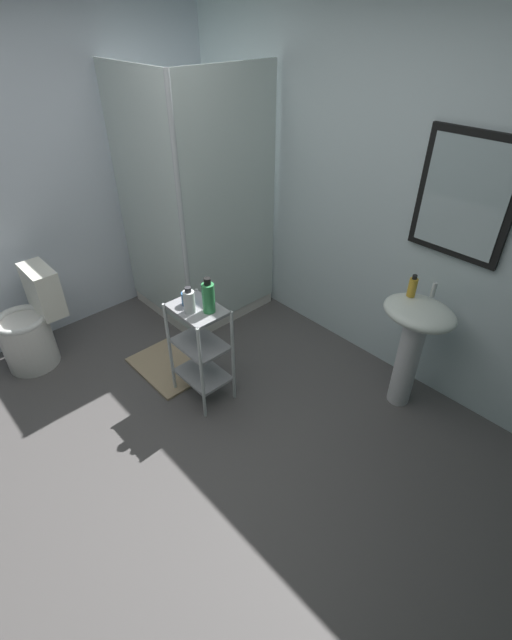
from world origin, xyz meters
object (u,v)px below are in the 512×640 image
object	(u,v)px
toilet	(31,328)
hand_soap_bottle	(412,287)
shower_stall	(198,263)
body_wash_bottle_green	(208,297)
storage_cart	(200,346)
lotion_bottle_white	(189,301)
pedestal_sink	(414,334)
bath_mat	(168,367)
rinse_cup	(187,299)

from	to	relation	value
toilet	hand_soap_bottle	xyz separation A→B (m)	(2.05, 1.72, 0.56)
shower_stall	body_wash_bottle_green	size ratio (longest dim) A/B	8.50
storage_cart	lotion_bottle_white	xyz separation A→B (m)	(0.01, -0.06, 0.38)
toilet	storage_cart	bearing A→B (deg)	31.54
pedestal_sink	storage_cart	world-z (taller)	pedestal_sink
bath_mat	pedestal_sink	bearing A→B (deg)	36.09
hand_soap_bottle	rinse_cup	distance (m)	1.40
lotion_bottle_white	body_wash_bottle_green	xyz separation A→B (m)	(0.07, 0.09, 0.03)
hand_soap_bottle	lotion_bottle_white	xyz separation A→B (m)	(-0.88, -1.06, -0.06)
pedestal_sink	bath_mat	size ratio (longest dim) A/B	1.35
lotion_bottle_white	bath_mat	distance (m)	0.91
body_wash_bottle_green	rinse_cup	distance (m)	0.17
storage_cart	rinse_cup	xyz separation A→B (m)	(-0.07, -0.02, 0.35)
toilet	bath_mat	xyz separation A→B (m)	(0.75, 0.67, -0.31)
shower_stall	rinse_cup	bearing A→B (deg)	-39.19
shower_stall	bath_mat	xyz separation A→B (m)	(0.49, -0.70, -0.45)
pedestal_sink	body_wash_bottle_green	bearing A→B (deg)	-133.84
pedestal_sink	hand_soap_bottle	bearing A→B (deg)	161.88
lotion_bottle_white	body_wash_bottle_green	size ratio (longest dim) A/B	0.75
toilet	bath_mat	size ratio (longest dim) A/B	1.27
hand_soap_bottle	shower_stall	bearing A→B (deg)	-169.02
body_wash_bottle_green	rinse_cup	world-z (taller)	body_wash_bottle_green
storage_cart	body_wash_bottle_green	bearing A→B (deg)	23.49
shower_stall	body_wash_bottle_green	bearing A→B (deg)	-32.35
bath_mat	toilet	bearing A→B (deg)	-138.29
lotion_bottle_white	bath_mat	world-z (taller)	lotion_bottle_white
lotion_bottle_white	body_wash_bottle_green	distance (m)	0.12
storage_cart	bath_mat	distance (m)	0.60
pedestal_sink	storage_cart	size ratio (longest dim) A/B	1.09
body_wash_bottle_green	bath_mat	world-z (taller)	body_wash_bottle_green
rinse_cup	pedestal_sink	bearing A→B (deg)	43.18
toilet	lotion_bottle_white	bearing A→B (deg)	29.31
shower_stall	toilet	distance (m)	1.41
toilet	bath_mat	bearing A→B (deg)	41.71
shower_stall	hand_soap_bottle	size ratio (longest dim) A/B	13.62
hand_soap_bottle	bath_mat	bearing A→B (deg)	-141.06
pedestal_sink	bath_mat	distance (m)	1.82
storage_cart	shower_stall	bearing A→B (deg)	143.84
lotion_bottle_white	rinse_cup	distance (m)	0.10
hand_soap_bottle	toilet	bearing A→B (deg)	-140.01
shower_stall	lotion_bottle_white	world-z (taller)	shower_stall
lotion_bottle_white	rinse_cup	size ratio (longest dim) A/B	2.07
hand_soap_bottle	rinse_cup	size ratio (longest dim) A/B	1.73
toilet	rinse_cup	world-z (taller)	rinse_cup
hand_soap_bottle	pedestal_sink	bearing A→B (deg)	-18.12
toilet	body_wash_bottle_green	world-z (taller)	body_wash_bottle_green
toilet	body_wash_bottle_green	xyz separation A→B (m)	(1.25, 0.75, 0.53)
shower_stall	bath_mat	size ratio (longest dim) A/B	3.33
toilet	body_wash_bottle_green	size ratio (longest dim) A/B	3.23
toilet	rinse_cup	xyz separation A→B (m)	(1.09, 0.70, 0.47)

